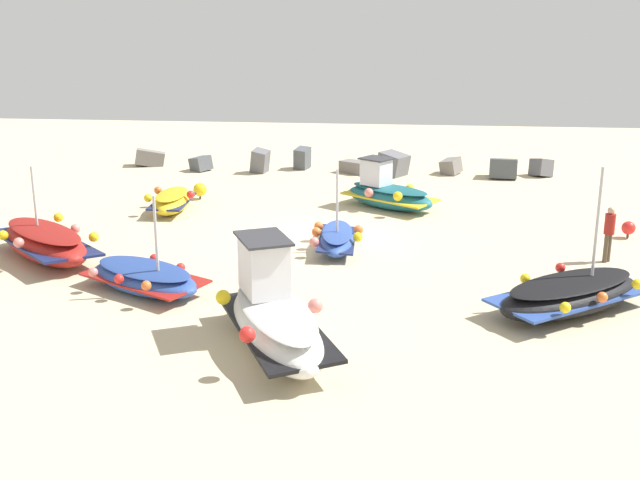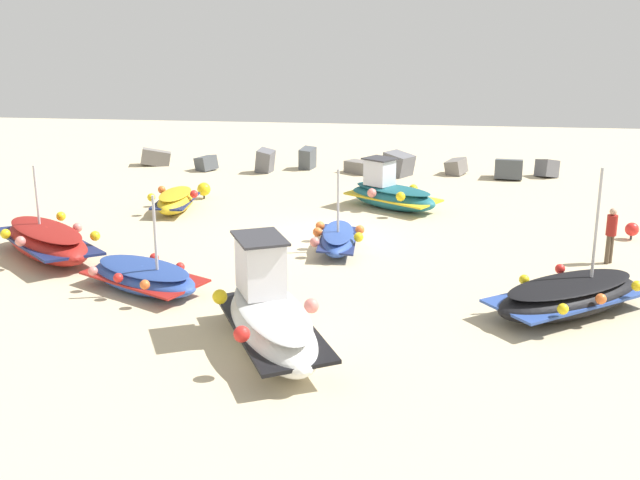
{
  "view_description": "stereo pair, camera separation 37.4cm",
  "coord_description": "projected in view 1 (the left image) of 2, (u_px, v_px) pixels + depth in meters",
  "views": [
    {
      "loc": [
        2.66,
        -25.94,
        7.65
      ],
      "look_at": [
        0.22,
        -3.22,
        0.9
      ],
      "focal_mm": 44.72,
      "sensor_mm": 36.0,
      "label": 1
    },
    {
      "loc": [
        3.03,
        -25.9,
        7.65
      ],
      "look_at": [
        0.22,
        -3.22,
        0.9
      ],
      "focal_mm": 44.72,
      "sensor_mm": 36.0,
      "label": 2
    }
  ],
  "objects": [
    {
      "name": "ground_plane",
      "position": [
        324.0,
        239.0,
        27.17
      ],
      "size": [
        54.92,
        54.92,
        0.0
      ],
      "primitive_type": "plane",
      "color": "beige"
    },
    {
      "name": "fishing_boat_3",
      "position": [
        144.0,
        277.0,
        22.07
      ],
      "size": [
        4.09,
        3.26,
        2.84
      ],
      "rotation": [
        0.0,
        0.0,
        2.63
      ],
      "color": "#2D4C9E",
      "rests_on": "ground_plane"
    },
    {
      "name": "fishing_boat_4",
      "position": [
        45.0,
        242.0,
        24.84
      ],
      "size": [
        4.72,
        4.62,
        2.94
      ],
      "rotation": [
        0.0,
        0.0,
        5.52
      ],
      "color": "maroon",
      "rests_on": "ground_plane"
    },
    {
      "name": "mooring_buoy_0",
      "position": [
        200.0,
        190.0,
        32.6
      ],
      "size": [
        0.55,
        0.55,
        0.67
      ],
      "color": "#3F3F42",
      "rests_on": "ground_plane"
    },
    {
      "name": "fishing_boat_6",
      "position": [
        172.0,
        201.0,
        30.6
      ],
      "size": [
        1.8,
        3.07,
        0.86
      ],
      "rotation": [
        0.0,
        0.0,
        1.61
      ],
      "color": "gold",
      "rests_on": "ground_plane"
    },
    {
      "name": "breakwater_rocks",
      "position": [
        357.0,
        164.0,
        37.69
      ],
      "size": [
        20.34,
        2.67,
        1.35
      ],
      "color": "slate",
      "rests_on": "ground_plane"
    },
    {
      "name": "fishing_boat_0",
      "position": [
        388.0,
        193.0,
        31.11
      ],
      "size": [
        4.06,
        3.48,
        1.95
      ],
      "rotation": [
        0.0,
        0.0,
        2.53
      ],
      "color": "#1E6670",
      "rests_on": "ground_plane"
    },
    {
      "name": "fishing_boat_7",
      "position": [
        274.0,
        317.0,
        18.32
      ],
      "size": [
        3.66,
        5.25,
        2.49
      ],
      "rotation": [
        0.0,
        0.0,
        2.01
      ],
      "color": "white",
      "rests_on": "ground_plane"
    },
    {
      "name": "fishing_boat_1",
      "position": [
        571.0,
        294.0,
        20.55
      ],
      "size": [
        4.76,
        4.22,
        3.76
      ],
      "rotation": [
        0.0,
        0.0,
        3.8
      ],
      "color": "black",
      "rests_on": "ground_plane"
    },
    {
      "name": "mooring_buoy_1",
      "position": [
        628.0,
        228.0,
        27.14
      ],
      "size": [
        0.46,
        0.46,
        0.59
      ],
      "color": "#3F3F42",
      "rests_on": "ground_plane"
    },
    {
      "name": "person_walking",
      "position": [
        609.0,
        230.0,
        24.42
      ],
      "size": [
        0.32,
        0.32,
        1.76
      ],
      "rotation": [
        0.0,
        0.0,
        2.31
      ],
      "color": "brown",
      "rests_on": "ground_plane"
    },
    {
      "name": "fishing_boat_5",
      "position": [
        337.0,
        239.0,
        25.87
      ],
      "size": [
        1.71,
        3.35,
        2.73
      ],
      "rotation": [
        0.0,
        0.0,
        1.6
      ],
      "color": "#2D4C9E",
      "rests_on": "ground_plane"
    }
  ]
}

